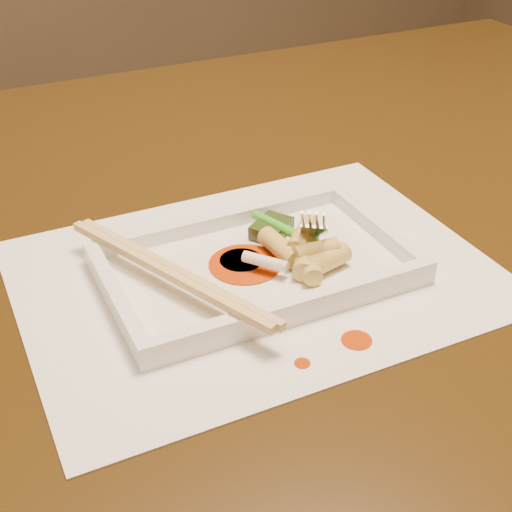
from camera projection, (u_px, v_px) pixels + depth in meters
name	position (u px, v px, depth m)	size (l,w,h in m)	color
table	(256.00, 281.00, 0.79)	(1.40, 0.90, 0.75)	black
placemat	(256.00, 274.00, 0.62)	(0.40, 0.30, 0.00)	white
sauce_splatter_a	(357.00, 340.00, 0.54)	(0.02, 0.02, 0.00)	#B63505
sauce_splatter_b	(302.00, 363.00, 0.52)	(0.01, 0.01, 0.00)	#B63505
plate_base	(256.00, 270.00, 0.62)	(0.26, 0.16, 0.01)	white
plate_rim_far	(222.00, 220.00, 0.67)	(0.26, 0.01, 0.01)	white
plate_rim_near	(297.00, 306.00, 0.55)	(0.26, 0.01, 0.01)	white
plate_rim_left	(116.00, 296.00, 0.57)	(0.01, 0.14, 0.01)	white
plate_rim_right	(377.00, 227.00, 0.66)	(0.01, 0.14, 0.01)	white
veg_piece	(272.00, 228.00, 0.65)	(0.04, 0.03, 0.01)	black
scallion_white	(265.00, 262.00, 0.60)	(0.01, 0.01, 0.04)	#EAEACC
scallion_green	(289.00, 231.00, 0.64)	(0.01, 0.01, 0.09)	#2B9B19
chopstick_a	(165.00, 272.00, 0.58)	(0.01, 0.23, 0.01)	tan
chopstick_b	(174.00, 270.00, 0.58)	(0.01, 0.23, 0.01)	tan
fork	(320.00, 164.00, 0.61)	(0.09, 0.10, 0.14)	silver
sauce_blob_0	(245.00, 264.00, 0.62)	(0.06, 0.06, 0.00)	#B63505
sauce_blob_1	(241.00, 260.00, 0.62)	(0.04, 0.04, 0.00)	#B63505
rice_cake_0	(305.00, 258.00, 0.61)	(0.02, 0.02, 0.04)	#D9C765
rice_cake_1	(308.00, 261.00, 0.60)	(0.02, 0.02, 0.05)	#D9C765
rice_cake_2	(316.00, 251.00, 0.60)	(0.02, 0.02, 0.04)	#D9C765
rice_cake_3	(327.00, 260.00, 0.60)	(0.02, 0.02, 0.04)	#D9C765
rice_cake_4	(280.00, 247.00, 0.62)	(0.02, 0.02, 0.05)	#D9C765
rice_cake_5	(303.00, 236.00, 0.62)	(0.02, 0.02, 0.05)	#D9C765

